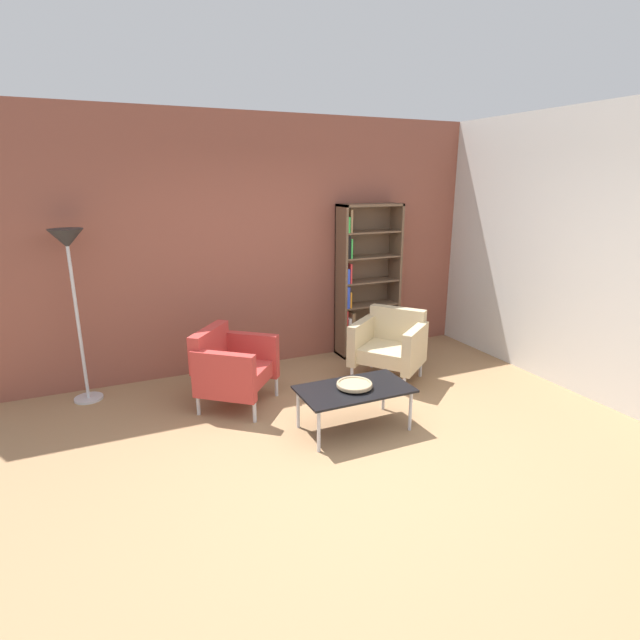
{
  "coord_description": "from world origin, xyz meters",
  "views": [
    {
      "loc": [
        -1.67,
        -3.11,
        2.19
      ],
      "look_at": [
        0.11,
        0.84,
        0.95
      ],
      "focal_mm": 27.76,
      "sensor_mm": 36.0,
      "label": 1
    }
  ],
  "objects_px": {
    "floor_lamp_torchiere": "(69,260)",
    "coffee_table_low": "(354,391)",
    "decorative_bowl": "(354,384)",
    "armchair_corner_red": "(390,344)",
    "bookshelf_tall": "(363,283)",
    "armchair_near_window": "(231,366)"
  },
  "relations": [
    {
      "from": "coffee_table_low",
      "to": "floor_lamp_torchiere",
      "type": "xyz_separation_m",
      "value": [
        -2.2,
        1.67,
        1.08
      ]
    },
    {
      "from": "armchair_corner_red",
      "to": "coffee_table_low",
      "type": "bearing_deg",
      "value": -83.87
    },
    {
      "from": "decorative_bowl",
      "to": "coffee_table_low",
      "type": "bearing_deg",
      "value": 90.0
    },
    {
      "from": "coffee_table_low",
      "to": "floor_lamp_torchiere",
      "type": "relative_size",
      "value": 0.57
    },
    {
      "from": "floor_lamp_torchiere",
      "to": "coffee_table_low",
      "type": "bearing_deg",
      "value": -37.19
    },
    {
      "from": "decorative_bowl",
      "to": "armchair_corner_red",
      "type": "height_order",
      "value": "armchair_corner_red"
    },
    {
      "from": "decorative_bowl",
      "to": "armchair_near_window",
      "type": "xyz_separation_m",
      "value": [
        -0.87,
        0.95,
        -0.02
      ]
    },
    {
      "from": "decorative_bowl",
      "to": "armchair_corner_red",
      "type": "bearing_deg",
      "value": 43.85
    },
    {
      "from": "bookshelf_tall",
      "to": "coffee_table_low",
      "type": "bearing_deg",
      "value": -120.81
    },
    {
      "from": "decorative_bowl",
      "to": "floor_lamp_torchiere",
      "type": "xyz_separation_m",
      "value": [
        -2.2,
        1.67,
        1.01
      ]
    },
    {
      "from": "coffee_table_low",
      "to": "armchair_near_window",
      "type": "xyz_separation_m",
      "value": [
        -0.87,
        0.95,
        0.05
      ]
    },
    {
      "from": "armchair_corner_red",
      "to": "armchair_near_window",
      "type": "bearing_deg",
      "value": -129.87
    },
    {
      "from": "coffee_table_low",
      "to": "bookshelf_tall",
      "type": "bearing_deg",
      "value": 59.19
    },
    {
      "from": "decorative_bowl",
      "to": "armchair_near_window",
      "type": "bearing_deg",
      "value": 132.46
    },
    {
      "from": "bookshelf_tall",
      "to": "coffee_table_low",
      "type": "xyz_separation_m",
      "value": [
        -1.07,
        -1.79,
        -0.56
      ]
    },
    {
      "from": "armchair_corner_red",
      "to": "armchair_near_window",
      "type": "relative_size",
      "value": 1.0
    },
    {
      "from": "bookshelf_tall",
      "to": "floor_lamp_torchiere",
      "type": "xyz_separation_m",
      "value": [
        -3.27,
        -0.12,
        0.52
      ]
    },
    {
      "from": "coffee_table_low",
      "to": "floor_lamp_torchiere",
      "type": "distance_m",
      "value": 2.97
    },
    {
      "from": "coffee_table_low",
      "to": "decorative_bowl",
      "type": "height_order",
      "value": "decorative_bowl"
    },
    {
      "from": "armchair_near_window",
      "to": "bookshelf_tall",
      "type": "bearing_deg",
      "value": -27.29
    },
    {
      "from": "armchair_near_window",
      "to": "floor_lamp_torchiere",
      "type": "relative_size",
      "value": 0.55
    },
    {
      "from": "coffee_table_low",
      "to": "armchair_near_window",
      "type": "height_order",
      "value": "armchair_near_window"
    }
  ]
}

